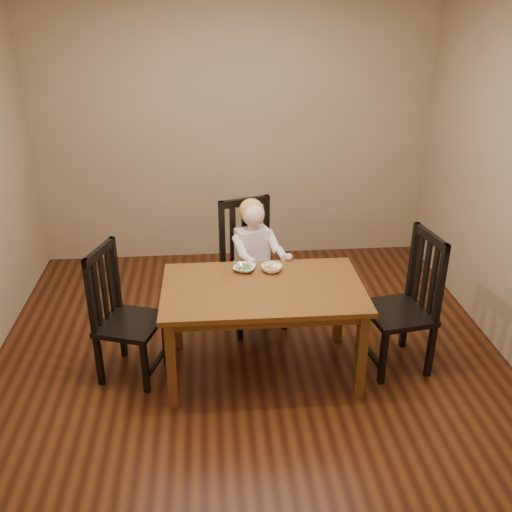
{
  "coord_description": "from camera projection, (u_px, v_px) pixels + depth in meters",
  "views": [
    {
      "loc": [
        -0.27,
        -3.7,
        2.63
      ],
      "look_at": [
        0.07,
        0.25,
        0.77
      ],
      "focal_mm": 40.0,
      "sensor_mm": 36.0,
      "label": 1
    }
  ],
  "objects": [
    {
      "name": "chair_left",
      "position": [
        123.0,
        316.0,
        4.12
      ],
      "size": [
        0.54,
        0.55,
        1.01
      ],
      "rotation": [
        0.0,
        0.0,
        -1.9
      ],
      "color": "black",
      "rests_on": "room"
    },
    {
      "name": "dining_table",
      "position": [
        263.0,
        297.0,
        4.08
      ],
      "size": [
        1.44,
        0.87,
        0.72
      ],
      "rotation": [
        0.0,
        0.0,
        -0.01
      ],
      "color": "#532D13",
      "rests_on": "room"
    },
    {
      "name": "bowl_veg",
      "position": [
        272.0,
        268.0,
        4.26
      ],
      "size": [
        0.17,
        0.17,
        0.05
      ],
      "primitive_type": "imported",
      "rotation": [
        0.0,
        0.0,
        -0.12
      ],
      "color": "white",
      "rests_on": "dining_table"
    },
    {
      "name": "toddler",
      "position": [
        253.0,
        252.0,
        4.68
      ],
      "size": [
        0.47,
        0.52,
        0.6
      ],
      "primitive_type": null,
      "rotation": [
        0.0,
        0.0,
        3.45
      ],
      "color": "silver",
      "rests_on": "chair_child"
    },
    {
      "name": "bowl_peas",
      "position": [
        244.0,
        268.0,
        4.27
      ],
      "size": [
        0.21,
        0.21,
        0.04
      ],
      "primitive_type": "imported",
      "rotation": [
        0.0,
        0.0,
        -0.37
      ],
      "color": "white",
      "rests_on": "dining_table"
    },
    {
      "name": "room",
      "position": [
        249.0,
        196.0,
        3.9
      ],
      "size": [
        4.01,
        4.01,
        2.71
      ],
      "color": "#49230F",
      "rests_on": "ground"
    },
    {
      "name": "fork",
      "position": [
        239.0,
        267.0,
        4.23
      ],
      "size": [
        0.08,
        0.1,
        0.04
      ],
      "rotation": [
        0.0,
        0.0,
        0.66
      ],
      "color": "silver",
      "rests_on": "bowl_peas"
    },
    {
      "name": "chair_right",
      "position": [
        405.0,
        305.0,
        4.21
      ],
      "size": [
        0.51,
        0.53,
        1.07
      ],
      "rotation": [
        0.0,
        0.0,
        1.73
      ],
      "color": "black",
      "rests_on": "room"
    },
    {
      "name": "chair_child",
      "position": [
        251.0,
        267.0,
        4.79
      ],
      "size": [
        0.58,
        0.57,
        1.08
      ],
      "rotation": [
        0.0,
        0.0,
        3.45
      ],
      "color": "black",
      "rests_on": "room"
    }
  ]
}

